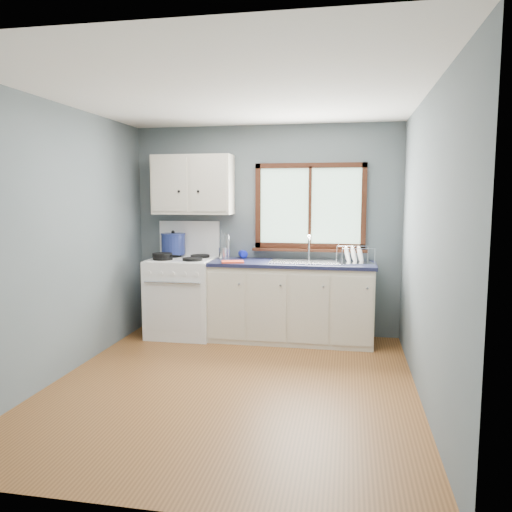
% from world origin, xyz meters
% --- Properties ---
extents(floor, '(3.20, 3.60, 0.02)m').
position_xyz_m(floor, '(0.00, 0.00, -0.01)').
color(floor, brown).
rests_on(floor, ground).
extents(ceiling, '(3.20, 3.60, 0.02)m').
position_xyz_m(ceiling, '(0.00, 0.00, 2.51)').
color(ceiling, white).
rests_on(ceiling, wall_back).
extents(wall_back, '(3.20, 0.02, 2.50)m').
position_xyz_m(wall_back, '(0.00, 1.81, 1.25)').
color(wall_back, slate).
rests_on(wall_back, ground).
extents(wall_front, '(3.20, 0.02, 2.50)m').
position_xyz_m(wall_front, '(0.00, -1.81, 1.25)').
color(wall_front, slate).
rests_on(wall_front, ground).
extents(wall_left, '(0.02, 3.60, 2.50)m').
position_xyz_m(wall_left, '(-1.61, 0.00, 1.25)').
color(wall_left, slate).
rests_on(wall_left, ground).
extents(wall_right, '(0.02, 3.60, 2.50)m').
position_xyz_m(wall_right, '(1.61, 0.00, 1.25)').
color(wall_right, slate).
rests_on(wall_right, ground).
extents(gas_range, '(0.76, 0.69, 1.36)m').
position_xyz_m(gas_range, '(-0.95, 1.47, 0.49)').
color(gas_range, white).
rests_on(gas_range, floor).
extents(base_cabinets, '(1.85, 0.60, 0.88)m').
position_xyz_m(base_cabinets, '(0.36, 1.49, 0.41)').
color(base_cabinets, beige).
rests_on(base_cabinets, floor).
extents(countertop, '(1.89, 0.64, 0.04)m').
position_xyz_m(countertop, '(0.36, 1.49, 0.90)').
color(countertop, black).
rests_on(countertop, base_cabinets).
extents(sink, '(0.84, 0.46, 0.44)m').
position_xyz_m(sink, '(0.54, 1.49, 0.86)').
color(sink, silver).
rests_on(sink, countertop).
extents(window, '(1.36, 0.10, 1.03)m').
position_xyz_m(window, '(0.54, 1.77, 1.48)').
color(window, '#9EC6A8').
rests_on(window, wall_back).
extents(upper_cabinets, '(0.95, 0.35, 0.70)m').
position_xyz_m(upper_cabinets, '(-0.85, 1.63, 1.80)').
color(upper_cabinets, beige).
rests_on(upper_cabinets, wall_back).
extents(skillet, '(0.36, 0.27, 0.05)m').
position_xyz_m(skillet, '(-1.14, 1.33, 0.98)').
color(skillet, black).
rests_on(skillet, gas_range).
extents(stockpot, '(0.37, 0.37, 0.29)m').
position_xyz_m(stockpot, '(-1.11, 1.62, 1.09)').
color(stockpot, navy).
rests_on(stockpot, gas_range).
extents(utensil_crock, '(0.13, 0.13, 0.34)m').
position_xyz_m(utensil_crock, '(-0.48, 1.61, 0.99)').
color(utensil_crock, silver).
rests_on(utensil_crock, countertop).
extents(thermos, '(0.07, 0.07, 0.29)m').
position_xyz_m(thermos, '(-0.44, 1.65, 1.06)').
color(thermos, silver).
rests_on(thermos, countertop).
extents(soap_bottle, '(0.13, 0.13, 0.25)m').
position_xyz_m(soap_bottle, '(-0.24, 1.68, 1.04)').
color(soap_bottle, '#0F19AF').
rests_on(soap_bottle, countertop).
extents(dish_towel, '(0.29, 0.24, 0.02)m').
position_xyz_m(dish_towel, '(-0.29, 1.30, 0.93)').
color(dish_towel, '#EB4326').
rests_on(dish_towel, countertop).
extents(dish_rack, '(0.44, 0.37, 0.20)m').
position_xyz_m(dish_rack, '(1.06, 1.47, 0.97)').
color(dish_rack, silver).
rests_on(dish_rack, countertop).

